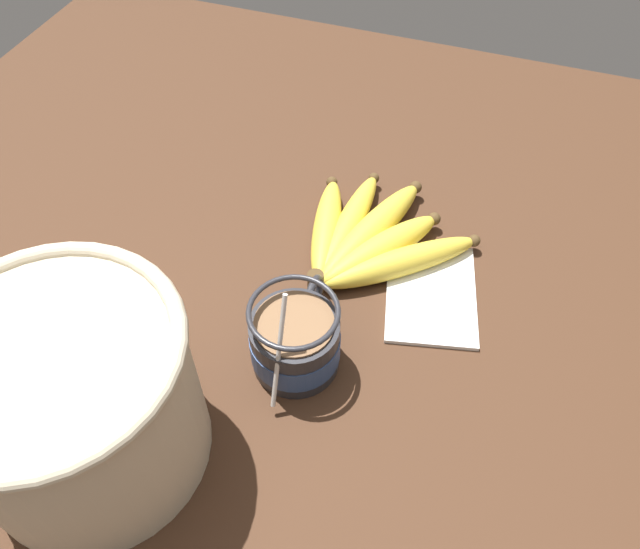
% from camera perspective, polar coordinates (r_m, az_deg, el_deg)
% --- Properties ---
extents(table, '(1.39, 1.39, 0.03)m').
position_cam_1_polar(table, '(0.75, -3.47, -5.90)').
color(table, '#422819').
rests_on(table, ground).
extents(coffee_mug, '(0.16, 0.10, 0.15)m').
position_cam_1_polar(coffee_mug, '(0.69, -2.26, -6.09)').
color(coffee_mug, '#28282D').
rests_on(coffee_mug, table).
extents(banana_bunch, '(0.23, 0.24, 0.04)m').
position_cam_1_polar(banana_bunch, '(0.81, 4.34, 3.23)').
color(banana_bunch, '#4C381E').
rests_on(banana_bunch, table).
extents(woven_basket, '(0.24, 0.24, 0.19)m').
position_cam_1_polar(woven_basket, '(0.62, -21.53, -10.61)').
color(woven_basket, beige).
rests_on(woven_basket, table).
extents(napkin, '(0.18, 0.14, 0.01)m').
position_cam_1_polar(napkin, '(0.78, 10.11, -1.69)').
color(napkin, white).
rests_on(napkin, table).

